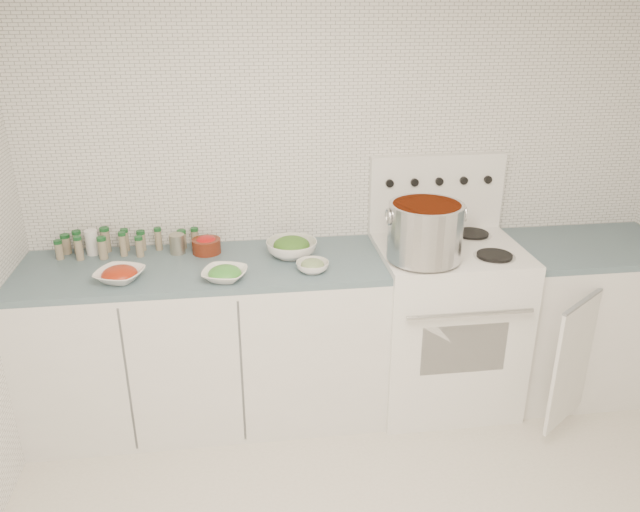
{
  "coord_description": "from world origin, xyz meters",
  "views": [
    {
      "loc": [
        -0.62,
        -1.77,
        2.16
      ],
      "look_at": [
        -0.22,
        1.14,
        0.93
      ],
      "focal_mm": 35.0,
      "sensor_mm": 36.0,
      "label": 1
    }
  ],
  "objects_px": {
    "stove": "(443,319)",
    "bowl_snowpea": "(225,274)",
    "bowl_tomato": "(120,275)",
    "stock_pot": "(425,229)"
  },
  "relations": [
    {
      "from": "bowl_snowpea",
      "to": "bowl_tomato",
      "type": "bearing_deg",
      "value": 173.78
    },
    {
      "from": "stove",
      "to": "stock_pot",
      "type": "distance_m",
      "value": 0.65
    },
    {
      "from": "stock_pot",
      "to": "bowl_tomato",
      "type": "xyz_separation_m",
      "value": [
        -1.49,
        0.03,
        -0.17
      ]
    },
    {
      "from": "stove",
      "to": "bowl_tomato",
      "type": "bearing_deg",
      "value": -175.29
    },
    {
      "from": "stove",
      "to": "bowl_snowpea",
      "type": "bearing_deg",
      "value": -170.75
    },
    {
      "from": "bowl_tomato",
      "to": "bowl_snowpea",
      "type": "xyz_separation_m",
      "value": [
        0.5,
        -0.05,
        -0.0
      ]
    },
    {
      "from": "stock_pot",
      "to": "bowl_snowpea",
      "type": "bearing_deg",
      "value": -178.4
    },
    {
      "from": "bowl_tomato",
      "to": "stock_pot",
      "type": "bearing_deg",
      "value": -1.02
    },
    {
      "from": "bowl_tomato",
      "to": "bowl_snowpea",
      "type": "bearing_deg",
      "value": -6.22
    },
    {
      "from": "stock_pot",
      "to": "bowl_snowpea",
      "type": "relative_size",
      "value": 1.5
    }
  ]
}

